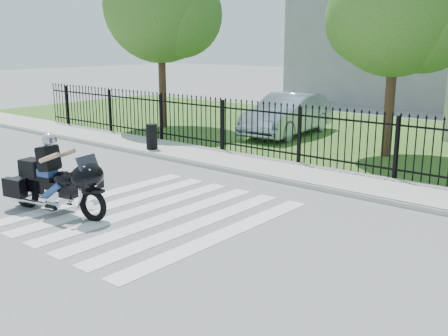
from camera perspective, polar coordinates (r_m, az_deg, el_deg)
The scene contains 12 objects.
ground at distance 11.63m, azimuth -7.78°, elevation -4.99°, with size 120.00×120.00×0.00m, color slate.
crosswalk at distance 11.63m, azimuth -7.78°, elevation -4.96°, with size 5.00×5.50×0.01m, color silver, non-canonical shape.
sidewalk at distance 15.29m, azimuth 6.11°, elevation -0.20°, with size 40.00×2.00×0.12m, color #ADAAA3.
curb at distance 14.49m, azimuth 3.91°, elevation -0.92°, with size 40.00×0.12×0.12m, color #ADAAA3.
grass_strip at distance 21.37m, azimuth 16.62°, elevation 3.12°, with size 40.00×12.00×0.02m, color #26531C.
iron_fence at distance 15.95m, azimuth 8.19°, elevation 3.41°, with size 26.00×0.04×1.80m.
tree_left at distance 23.10m, azimuth -6.95°, elevation 17.18°, with size 4.80×4.80×7.58m.
tree_mid at distance 17.74m, azimuth 18.26°, elevation 16.11°, with size 4.20×4.20×6.78m.
building_tall at distance 35.30m, azimuth 22.11°, elevation 16.39°, with size 15.00×10.00×12.00m, color gray.
motorcycle_rider at distance 12.00m, azimuth -18.02°, elevation -1.26°, with size 2.74×1.22×1.83m.
parked_car at distance 21.25m, azimuth 6.95°, elevation 5.81°, with size 1.75×5.02×1.65m, color #929FB8.
litter_bin at distance 17.96m, azimuth -7.87°, elevation 3.40°, with size 0.38×0.38×0.86m, color black.
Camera 1 is at (8.19, -7.40, 3.68)m, focal length 42.00 mm.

